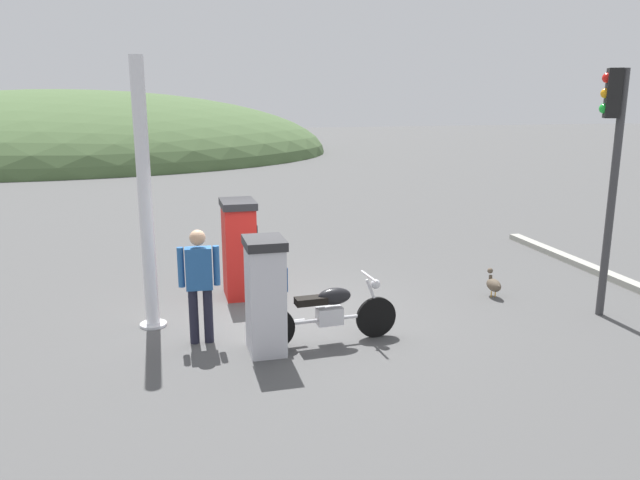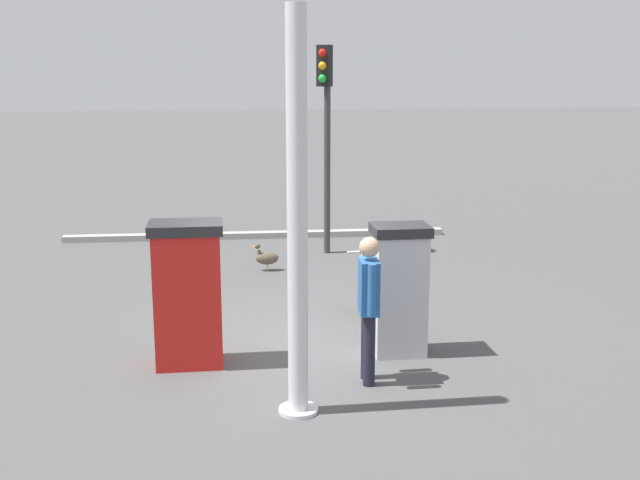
{
  "view_description": "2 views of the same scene",
  "coord_description": "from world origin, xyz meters",
  "views": [
    {
      "loc": [
        -1.9,
        -8.92,
        3.38
      ],
      "look_at": [
        0.46,
        -0.31,
        1.28
      ],
      "focal_mm": 34.26,
      "sensor_mm": 36.0,
      "label": 1
    },
    {
      "loc": [
        -9.26,
        1.01,
        3.35
      ],
      "look_at": [
        0.11,
        -0.39,
        1.29
      ],
      "focal_mm": 43.75,
      "sensor_mm": 36.0,
      "label": 2
    }
  ],
  "objects": [
    {
      "name": "wandering_duck",
      "position": [
        3.66,
        0.01,
        0.23
      ],
      "size": [
        0.22,
        0.48,
        0.48
      ],
      "color": "brown",
      "rests_on": "ground"
    },
    {
      "name": "attendant_person",
      "position": [
        -1.37,
        -0.69,
        0.93
      ],
      "size": [
        0.58,
        0.24,
        1.63
      ],
      "color": "#1E1E2D",
      "rests_on": "ground"
    },
    {
      "name": "road_edge_kerb",
      "position": [
        6.36,
        0.0,
        0.06
      ],
      "size": [
        0.59,
        7.73,
        0.12
      ],
      "color": "#9E9E93",
      "rests_on": "ground"
    },
    {
      "name": "distant_hill_secondary",
      "position": [
        -9.22,
        29.98,
        0.0
      ],
      "size": [
        32.41,
        19.01,
        6.19
      ],
      "color": "#476038",
      "rests_on": "ground"
    },
    {
      "name": "roadside_traffic_light",
      "position": [
        4.77,
        -1.19,
        2.59
      ],
      "size": [
        0.39,
        0.31,
        3.8
      ],
      "color": "#38383A",
      "rests_on": "ground"
    },
    {
      "name": "fuel_pump_near",
      "position": [
        -0.55,
        -1.24,
        0.8
      ],
      "size": [
        0.58,
        0.68,
        1.58
      ],
      "color": "silver",
      "rests_on": "ground"
    },
    {
      "name": "motorcycle_near_pump",
      "position": [
        0.35,
        -1.18,
        0.47
      ],
      "size": [
        2.11,
        0.56,
        0.94
      ],
      "color": "black",
      "rests_on": "ground"
    },
    {
      "name": "distant_hill_main",
      "position": [
        -6.98,
        30.83,
        0.0
      ],
      "size": [
        31.83,
        25.14,
        7.7
      ],
      "color": "#476038",
      "rests_on": "ground"
    },
    {
      "name": "fuel_pump_far",
      "position": [
        -0.55,
        1.24,
        0.86
      ],
      "size": [
        0.63,
        0.84,
        1.69
      ],
      "color": "red",
      "rests_on": "ground"
    },
    {
      "name": "canopy_support_pole",
      "position": [
        -2.03,
        0.15,
        1.9
      ],
      "size": [
        0.4,
        0.4,
        3.95
      ],
      "color": "silver",
      "rests_on": "ground"
    },
    {
      "name": "ground_plane",
      "position": [
        0.0,
        0.0,
        0.0
      ],
      "size": [
        120.0,
        120.0,
        0.0
      ],
      "primitive_type": "plane",
      "color": "#4C4C4C"
    }
  ]
}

